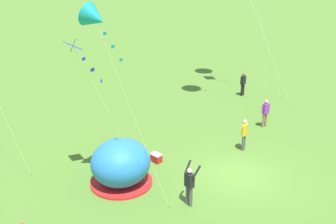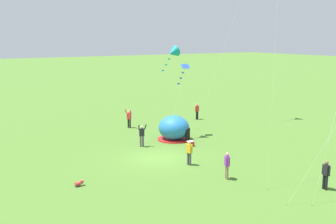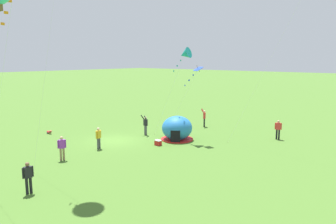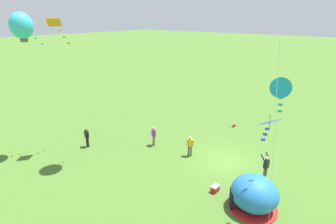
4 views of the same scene
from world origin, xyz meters
name	(u,v)px [view 4 (image 4 of 4)]	position (x,y,z in m)	size (l,w,h in m)	color
ground_plane	(224,161)	(0.00, 0.00, 0.00)	(300.00, 300.00, 0.00)	#477028
popup_tent	(254,194)	(-3.80, 3.83, 1.00)	(2.81, 2.81, 2.10)	#2672BF
cooler_box	(215,189)	(-1.32, 3.85, 0.22)	(0.40, 0.55, 0.44)	red
toddler_crawling	(234,125)	(2.36, -6.69, 0.18)	(0.30, 0.55, 0.32)	red
person_flying_kite	(266,166)	(-3.29, 0.46, 1.00)	(0.56, 0.69, 1.89)	#4C4C51
person_with_toddler	(190,145)	(2.53, 1.06, 0.96)	(0.58, 0.32, 1.72)	#4C4C51
person_strolling	(87,136)	(10.27, 5.25, 0.96)	(0.59, 0.28, 1.72)	black
person_near_tent	(154,135)	(6.00, 1.50, 0.96)	(0.56, 0.36, 1.72)	#8C7251
kite_teal	(281,89)	(-4.46, 4.11, 7.40)	(1.12, 3.76, 7.99)	silver
kite_blue	(268,127)	(-4.43, 5.24, 5.82)	(1.73, 3.17, 6.48)	silver
kite_orange	(57,27)	(10.88, 6.26, 9.85)	(1.18, 4.31, 10.51)	silver
kite_cyan	(21,26)	(12.36, 8.04, 9.96)	(2.51, 7.14, 10.90)	silver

